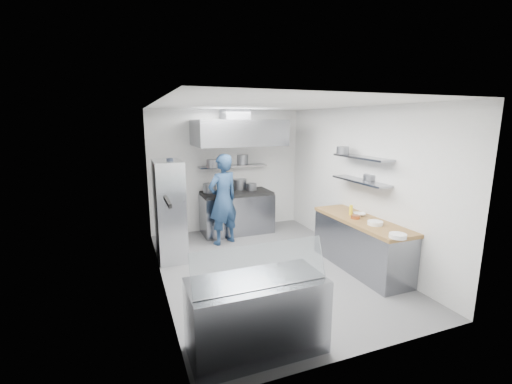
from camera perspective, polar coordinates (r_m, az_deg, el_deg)
name	(u,v)px	position (r m, az deg, el deg)	size (l,w,h in m)	color
floor	(268,267)	(6.21, 2.05, -12.44)	(5.00, 5.00, 0.00)	#5E5E60
ceiling	(269,105)	(5.67, 2.26, 14.34)	(5.00, 5.00, 0.00)	silver
wall_back	(227,171)	(8.10, -4.87, 3.58)	(3.60, 0.02, 2.80)	white
wall_front	(365,235)	(3.69, 17.78, -6.82)	(3.60, 0.02, 2.80)	white
wall_left	(159,199)	(5.34, -15.89, -1.05)	(5.00, 0.02, 2.80)	white
wall_right	(357,183)	(6.69, 16.47, 1.42)	(5.00, 0.02, 2.80)	white
gas_range	(237,213)	(7.95, -3.24, -3.56)	(1.60, 0.80, 0.90)	gray
cooktop	(236,193)	(7.83, -3.28, -0.17)	(1.57, 0.78, 0.06)	black
stock_pot_left	(210,188)	(7.79, -7.75, 0.65)	(0.29, 0.29, 0.20)	slate
stock_pot_mid	(239,184)	(8.12, -2.82, 1.33)	(0.34, 0.34, 0.24)	slate
stock_pot_right	(251,187)	(7.99, -0.81, 0.89)	(0.25, 0.25, 0.16)	slate
over_range_shelf	(233,166)	(7.96, -3.86, 4.32)	(1.60, 0.30, 0.04)	gray
shelf_pot_a	(212,164)	(7.57, -7.36, 4.71)	(0.23, 0.23, 0.18)	slate
shelf_pot_b	(242,159)	(8.26, -2.42, 5.51)	(0.32, 0.32, 0.22)	slate
extractor_hood	(238,133)	(7.51, -2.98, 9.86)	(1.90, 1.15, 0.55)	gray
hood_duct	(235,115)	(7.72, -3.55, 12.73)	(0.55, 0.55, 0.24)	slate
red_firebox	(173,173)	(7.79, -13.61, 3.11)	(0.22, 0.10, 0.26)	red
chef	(223,200)	(7.12, -5.52, -1.27)	(0.69, 0.45, 1.89)	navy
wire_rack	(169,210)	(6.53, -14.23, -2.96)	(0.50, 0.90, 1.85)	silver
rack_bin_a	(170,217)	(6.54, -14.15, -4.08)	(0.15, 0.19, 0.17)	white
rack_bin_b	(166,187)	(6.84, -14.80, 0.87)	(0.15, 0.19, 0.17)	yellow
rack_jar	(170,163)	(6.36, -14.15, 4.68)	(0.12, 0.12, 0.18)	black
knife_strip	(167,201)	(4.44, -14.54, -1.54)	(0.04, 0.55, 0.05)	black
prep_counter_base	(360,245)	(6.29, 16.96, -8.52)	(0.62, 2.00, 0.84)	gray
prep_counter_top	(362,221)	(6.15, 17.21, -4.57)	(0.65, 2.04, 0.06)	olive
plate_stack_a	(398,236)	(5.34, 22.56, -6.76)	(0.25, 0.25, 0.06)	white
plate_stack_b	(375,223)	(5.86, 19.24, -4.89)	(0.24, 0.24, 0.06)	white
copper_pan	(355,217)	(6.12, 16.21, -4.01)	(0.15, 0.15, 0.06)	#BF6436
squeeze_bottle	(351,210)	(6.32, 15.54, -2.92)	(0.06, 0.06, 0.18)	yellow
mixing_bowl	(359,214)	(6.33, 16.85, -3.59)	(0.21, 0.21, 0.05)	white
wall_shelf_lower	(360,181)	(6.34, 17.02, 1.76)	(0.30, 1.30, 0.04)	gray
wall_shelf_upper	(362,157)	(6.28, 17.24, 5.53)	(0.30, 1.30, 0.04)	gray
shelf_pot_c	(370,177)	(6.37, 18.52, 2.36)	(0.25, 0.25, 0.10)	slate
shelf_pot_d	(343,150)	(6.61, 14.27, 6.76)	(0.23, 0.23, 0.14)	slate
display_case	(257,316)	(4.03, 0.09, -19.89)	(1.50, 0.70, 0.85)	gray
display_glass	(261,265)	(3.63, 0.80, -12.12)	(1.47, 0.02, 0.45)	silver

